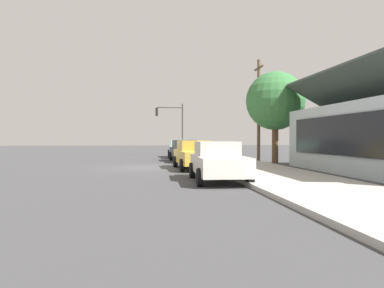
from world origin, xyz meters
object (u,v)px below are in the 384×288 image
(car_seafoam, at_px, (179,148))
(shade_tree, at_px, (275,101))
(car_ivory, at_px, (218,161))
(fire_hydrant_red, at_px, (199,153))
(traffic_light_main, at_px, (172,121))
(car_charcoal, at_px, (185,150))
(car_mustard, at_px, (194,154))
(utility_pole_wooden, at_px, (259,108))

(car_seafoam, relative_size, shade_tree, 0.74)
(car_ivory, relative_size, shade_tree, 0.69)
(fire_hydrant_red, bearing_deg, car_ivory, -5.62)
(car_ivory, height_order, fire_hydrant_red, car_ivory)
(car_seafoam, distance_m, traffic_light_main, 5.22)
(car_charcoal, height_order, traffic_light_main, traffic_light_main)
(car_ivory, bearing_deg, fire_hydrant_red, 176.02)
(car_mustard, height_order, car_ivory, same)
(traffic_light_main, xyz_separation_m, fire_hydrant_red, (7.00, 1.66, -2.99))
(car_mustard, relative_size, fire_hydrant_red, 6.56)
(shade_tree, height_order, utility_pole_wooden, utility_pole_wooden)
(car_ivory, height_order, utility_pole_wooden, utility_pole_wooden)
(car_charcoal, xyz_separation_m, car_ivory, (11.65, 0.05, 0.00))
(shade_tree, bearing_deg, fire_hydrant_red, -136.65)
(car_mustard, xyz_separation_m, utility_pole_wooden, (-5.53, 5.58, 3.11))
(car_charcoal, relative_size, shade_tree, 0.70)
(shade_tree, xyz_separation_m, utility_pole_wooden, (-1.70, -0.62, -0.35))
(car_charcoal, bearing_deg, utility_pole_wooden, 82.06)
(car_seafoam, distance_m, car_ivory, 16.78)
(car_ivory, distance_m, utility_pole_wooden, 12.70)
(car_mustard, xyz_separation_m, car_ivory, (5.53, 0.18, -0.00))
(traffic_light_main, distance_m, fire_hydrant_red, 7.79)
(shade_tree, bearing_deg, car_mustard, -58.31)
(shade_tree, relative_size, traffic_light_main, 1.22)
(car_ivory, bearing_deg, car_mustard, -176.47)
(car_charcoal, bearing_deg, fire_hydrant_red, 149.04)
(car_mustard, distance_m, shade_tree, 8.07)
(car_ivory, distance_m, fire_hydrant_red, 14.33)
(shade_tree, height_order, fire_hydrant_red, shade_tree)
(car_mustard, distance_m, utility_pole_wooden, 8.45)
(car_ivory, bearing_deg, utility_pole_wooden, 155.60)
(car_seafoam, height_order, traffic_light_main, traffic_light_main)
(car_mustard, distance_m, fire_hydrant_red, 8.87)
(car_charcoal, bearing_deg, car_ivory, -1.47)
(shade_tree, bearing_deg, car_seafoam, -141.18)
(car_mustard, bearing_deg, traffic_light_main, 177.94)
(traffic_light_main, bearing_deg, car_seafoam, 3.92)
(car_charcoal, xyz_separation_m, shade_tree, (2.29, 6.07, 3.46))
(car_ivory, xyz_separation_m, shade_tree, (-9.36, 6.02, 3.46))
(car_charcoal, distance_m, car_mustard, 6.12)
(car_seafoam, distance_m, shade_tree, 10.14)
(car_seafoam, height_order, car_ivory, same)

